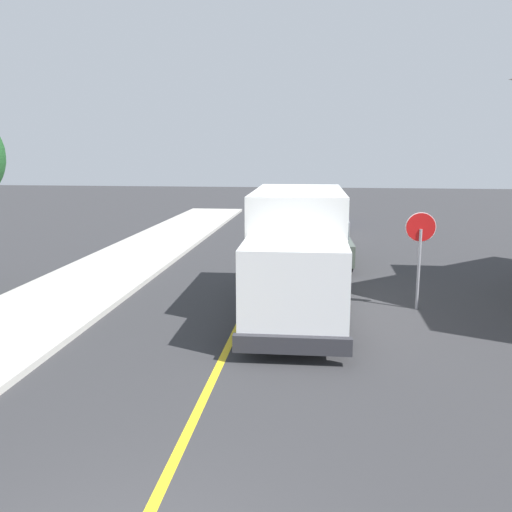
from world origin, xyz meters
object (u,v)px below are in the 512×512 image
Objects in this scene: box_truck at (297,246)px; parked_car_far at (317,209)px; parked_car_near at (326,243)px; parked_car_mid at (329,222)px; stop_sign at (420,242)px.

box_truck reaches higher than parked_car_far.
parked_car_far is (-0.41, 12.22, 0.00)m from parked_car_near.
parked_car_mid is 12.37m from stop_sign.
parked_car_near is 6.49m from stop_sign.
stop_sign is at bearing -67.70° from parked_car_near.
parked_car_near and parked_car_far have the same top height.
parked_car_far is at bearing 95.97° from parked_car_mid.
parked_car_near is 1.69× the size of stop_sign.
box_truck is at bearing -94.73° from parked_car_mid.
parked_car_near is 6.20m from parked_car_mid.
stop_sign reaches higher than parked_car_mid.
parked_car_near is (0.82, 6.43, -0.97)m from box_truck.
stop_sign is (2.43, -5.93, 1.06)m from parked_car_near.
parked_car_near is at bearing -88.08° from parked_car_far.
parked_car_near and parked_car_mid have the same top height.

